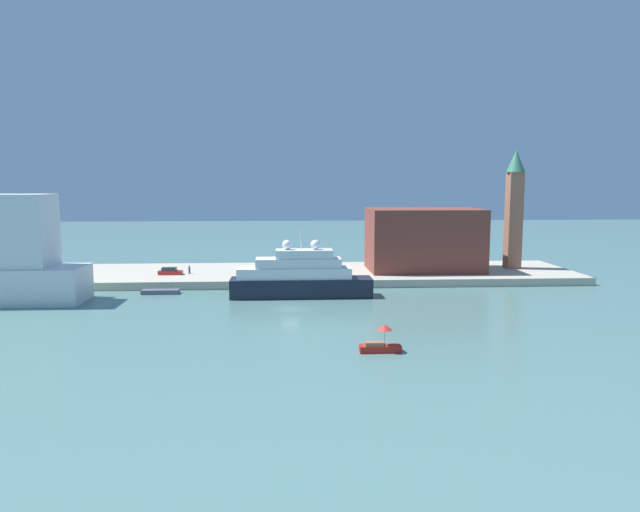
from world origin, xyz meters
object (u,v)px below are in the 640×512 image
(person_figure, at_px, (189,270))
(mooring_bollard, at_px, (304,277))
(harbor_building, at_px, (424,240))
(small_motorboat, at_px, (381,343))
(bell_tower, at_px, (514,204))
(work_barge, at_px, (161,292))
(large_yacht, at_px, (300,278))
(parked_car, at_px, (170,271))

(person_figure, height_order, mooring_bollard, person_figure)
(person_figure, bearing_deg, harbor_building, 2.83)
(small_motorboat, relative_size, bell_tower, 0.20)
(small_motorboat, height_order, work_barge, small_motorboat)
(large_yacht, relative_size, parked_car, 5.20)
(parked_car, height_order, person_figure, person_figure)
(small_motorboat, xyz_separation_m, person_figure, (-28.38, 48.33, 1.17))
(large_yacht, height_order, work_barge, large_yacht)
(large_yacht, height_order, mooring_bollard, large_yacht)
(work_barge, distance_m, bell_tower, 69.42)
(person_figure, bearing_deg, large_yacht, -38.84)
(work_barge, xyz_separation_m, mooring_bollard, (24.08, 4.84, 1.44))
(small_motorboat, xyz_separation_m, harbor_building, (16.64, 50.56, 6.42))
(work_barge, height_order, bell_tower, bell_tower)
(small_motorboat, bearing_deg, mooring_bollard, 99.94)
(work_barge, height_order, harbor_building, harbor_building)
(person_figure, relative_size, mooring_bollard, 2.14)
(bell_tower, xyz_separation_m, mooring_bollard, (-42.02, -11.26, -12.41))
(work_barge, bearing_deg, large_yacht, -9.56)
(work_barge, relative_size, parked_car, 1.40)
(harbor_building, bearing_deg, parked_car, -176.48)
(small_motorboat, distance_m, bell_tower, 63.98)
(work_barge, xyz_separation_m, harbor_building, (47.86, 14.67, 7.06))
(large_yacht, bearing_deg, harbor_building, 36.89)
(person_figure, bearing_deg, mooring_bollard, -19.70)
(harbor_building, bearing_deg, work_barge, -162.96)
(harbor_building, relative_size, parked_car, 4.89)
(parked_car, height_order, mooring_bollard, parked_car)
(bell_tower, distance_m, person_figure, 64.50)
(small_motorboat, height_order, harbor_building, harbor_building)
(large_yacht, bearing_deg, small_motorboat, -75.81)
(harbor_building, bearing_deg, small_motorboat, -108.22)
(small_motorboat, height_order, mooring_bollard, small_motorboat)
(small_motorboat, xyz_separation_m, work_barge, (-31.22, 35.89, -0.64))
(small_motorboat, bearing_deg, bell_tower, 56.14)
(small_motorboat, relative_size, work_barge, 0.75)
(work_barge, distance_m, person_figure, 12.89)
(bell_tower, bearing_deg, large_yacht, -155.05)
(parked_car, bearing_deg, large_yacht, -33.30)
(large_yacht, distance_m, small_motorboat, 33.07)
(large_yacht, xyz_separation_m, work_barge, (-23.13, 3.89, -2.78))
(work_barge, bearing_deg, person_figure, 77.16)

